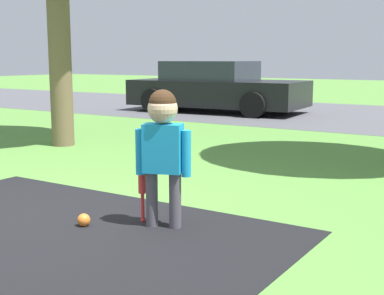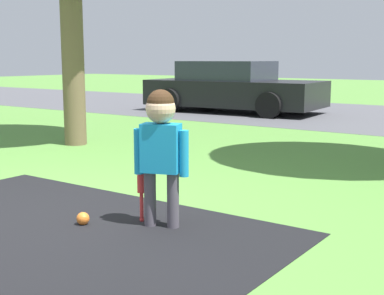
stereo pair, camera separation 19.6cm
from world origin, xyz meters
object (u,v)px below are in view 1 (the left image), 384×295
(child, at_px, (163,139))
(parked_car, at_px, (216,88))
(baseball_bat, at_px, (142,177))
(sports_ball, at_px, (84,220))

(child, height_order, parked_car, parked_car)
(child, xyz_separation_m, parked_car, (-4.18, 8.00, -0.11))
(baseball_bat, height_order, sports_ball, baseball_bat)
(child, bearing_deg, baseball_bat, 157.31)
(child, xyz_separation_m, sports_ball, (-0.52, -0.32, -0.63))
(baseball_bat, bearing_deg, child, -2.74)
(child, relative_size, baseball_bat, 1.88)
(child, xyz_separation_m, baseball_bat, (-0.21, 0.01, -0.32))
(baseball_bat, relative_size, sports_ball, 5.57)
(baseball_bat, distance_m, sports_ball, 0.55)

